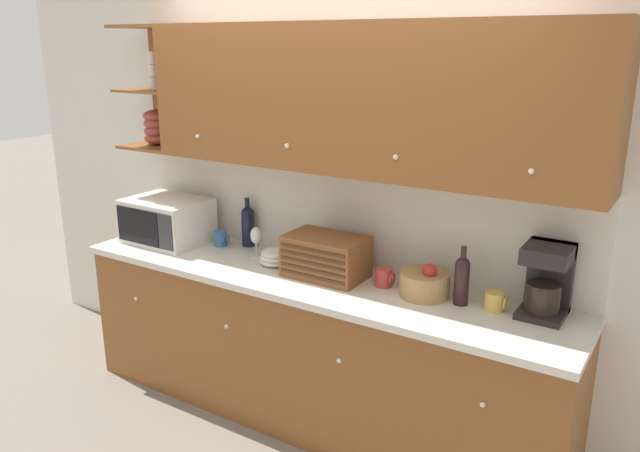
{
  "coord_description": "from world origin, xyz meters",
  "views": [
    {
      "loc": [
        1.81,
        -3.07,
        2.18
      ],
      "look_at": [
        0.0,
        -0.22,
        1.18
      ],
      "focal_mm": 35.0,
      "sensor_mm": 36.0,
      "label": 1
    }
  ],
  "objects_px": {
    "microwave": "(167,220)",
    "mug": "(495,301)",
    "wine_bottle": "(462,278)",
    "mug_blue_second": "(384,277)",
    "wine_glass": "(256,237)",
    "bowl_stack_on_counter": "(276,257)",
    "fruit_basket": "(425,284)",
    "bread_box": "(326,256)",
    "coffee_maker": "(547,279)",
    "second_wine_bottle": "(248,224)",
    "mug_patterned_third": "(221,239)"
  },
  "relations": [
    {
      "from": "wine_bottle",
      "to": "mug_blue_second",
      "type": "bearing_deg",
      "value": 179.0
    },
    {
      "from": "wine_glass",
      "to": "bowl_stack_on_counter",
      "type": "xyz_separation_m",
      "value": [
        0.19,
        -0.05,
        -0.08
      ]
    },
    {
      "from": "mug_blue_second",
      "to": "wine_bottle",
      "type": "relative_size",
      "value": 0.35
    },
    {
      "from": "mug_patterned_third",
      "to": "second_wine_bottle",
      "type": "bearing_deg",
      "value": 34.56
    },
    {
      "from": "microwave",
      "to": "bowl_stack_on_counter",
      "type": "height_order",
      "value": "microwave"
    },
    {
      "from": "bowl_stack_on_counter",
      "to": "second_wine_bottle",
      "type": "bearing_deg",
      "value": 152.26
    },
    {
      "from": "second_wine_bottle",
      "to": "wine_glass",
      "type": "relative_size",
      "value": 1.71
    },
    {
      "from": "coffee_maker",
      "to": "mug_patterned_third",
      "type": "bearing_deg",
      "value": -178.92
    },
    {
      "from": "bowl_stack_on_counter",
      "to": "bread_box",
      "type": "height_order",
      "value": "bread_box"
    },
    {
      "from": "wine_glass",
      "to": "wine_bottle",
      "type": "bearing_deg",
      "value": -1.16
    },
    {
      "from": "wine_glass",
      "to": "bread_box",
      "type": "xyz_separation_m",
      "value": [
        0.54,
        -0.06,
        -0.01
      ]
    },
    {
      "from": "mug_blue_second",
      "to": "bowl_stack_on_counter",
      "type": "bearing_deg",
      "value": -177.23
    },
    {
      "from": "microwave",
      "to": "mug",
      "type": "xyz_separation_m",
      "value": [
        2.17,
        0.06,
        -0.1
      ]
    },
    {
      "from": "mug_patterned_third",
      "to": "wine_bottle",
      "type": "bearing_deg",
      "value": -2.2
    },
    {
      "from": "microwave",
      "to": "fruit_basket",
      "type": "xyz_separation_m",
      "value": [
        1.81,
        0.05,
        -0.07
      ]
    },
    {
      "from": "mug_patterned_third",
      "to": "coffee_maker",
      "type": "relative_size",
      "value": 0.28
    },
    {
      "from": "bowl_stack_on_counter",
      "to": "mug",
      "type": "xyz_separation_m",
      "value": [
        1.31,
        0.04,
        0.0
      ]
    },
    {
      "from": "bread_box",
      "to": "fruit_basket",
      "type": "height_order",
      "value": "bread_box"
    },
    {
      "from": "wine_glass",
      "to": "bowl_stack_on_counter",
      "type": "relative_size",
      "value": 0.95
    },
    {
      "from": "second_wine_bottle",
      "to": "bowl_stack_on_counter",
      "type": "distance_m",
      "value": 0.42
    },
    {
      "from": "microwave",
      "to": "mug",
      "type": "distance_m",
      "value": 2.18
    },
    {
      "from": "second_wine_bottle",
      "to": "microwave",
      "type": "bearing_deg",
      "value": -157.4
    },
    {
      "from": "second_wine_bottle",
      "to": "fruit_basket",
      "type": "relative_size",
      "value": 1.23
    },
    {
      "from": "microwave",
      "to": "second_wine_bottle",
      "type": "relative_size",
      "value": 1.64
    },
    {
      "from": "wine_bottle",
      "to": "coffee_maker",
      "type": "distance_m",
      "value": 0.4
    },
    {
      "from": "mug_patterned_third",
      "to": "second_wine_bottle",
      "type": "height_order",
      "value": "second_wine_bottle"
    },
    {
      "from": "mug_blue_second",
      "to": "coffee_maker",
      "type": "height_order",
      "value": "coffee_maker"
    },
    {
      "from": "fruit_basket",
      "to": "mug",
      "type": "relative_size",
      "value": 2.4
    },
    {
      "from": "coffee_maker",
      "to": "bread_box",
      "type": "bearing_deg",
      "value": -173.25
    },
    {
      "from": "microwave",
      "to": "mug",
      "type": "bearing_deg",
      "value": 1.66
    },
    {
      "from": "bowl_stack_on_counter",
      "to": "fruit_basket",
      "type": "height_order",
      "value": "fruit_basket"
    },
    {
      "from": "mug",
      "to": "coffee_maker",
      "type": "bearing_deg",
      "value": 22.24
    },
    {
      "from": "microwave",
      "to": "bread_box",
      "type": "xyz_separation_m",
      "value": [
        1.22,
        0.01,
        -0.02
      ]
    },
    {
      "from": "microwave",
      "to": "bread_box",
      "type": "distance_m",
      "value": 1.22
    },
    {
      "from": "microwave",
      "to": "mug",
      "type": "height_order",
      "value": "microwave"
    },
    {
      "from": "mug_blue_second",
      "to": "mug",
      "type": "bearing_deg",
      "value": 0.61
    },
    {
      "from": "coffee_maker",
      "to": "wine_glass",
      "type": "bearing_deg",
      "value": -177.51
    },
    {
      "from": "second_wine_bottle",
      "to": "coffee_maker",
      "type": "relative_size",
      "value": 0.9
    },
    {
      "from": "fruit_basket",
      "to": "coffee_maker",
      "type": "xyz_separation_m",
      "value": [
        0.58,
        0.1,
        0.11
      ]
    },
    {
      "from": "bread_box",
      "to": "mug_blue_second",
      "type": "bearing_deg",
      "value": 7.35
    },
    {
      "from": "coffee_maker",
      "to": "fruit_basket",
      "type": "bearing_deg",
      "value": -169.9
    },
    {
      "from": "bread_box",
      "to": "coffee_maker",
      "type": "xyz_separation_m",
      "value": [
        1.16,
        0.14,
        0.06
      ]
    },
    {
      "from": "microwave",
      "to": "wine_glass",
      "type": "xyz_separation_m",
      "value": [
        0.68,
        0.08,
        -0.02
      ]
    },
    {
      "from": "fruit_basket",
      "to": "wine_bottle",
      "type": "distance_m",
      "value": 0.21
    },
    {
      "from": "second_wine_bottle",
      "to": "mug_blue_second",
      "type": "bearing_deg",
      "value": -8.35
    },
    {
      "from": "wine_bottle",
      "to": "mug",
      "type": "height_order",
      "value": "wine_bottle"
    },
    {
      "from": "wine_glass",
      "to": "bowl_stack_on_counter",
      "type": "height_order",
      "value": "wine_glass"
    },
    {
      "from": "microwave",
      "to": "fruit_basket",
      "type": "relative_size",
      "value": 2.02
    },
    {
      "from": "mug_blue_second",
      "to": "mug",
      "type": "xyz_separation_m",
      "value": [
        0.61,
        0.01,
        -0.0
      ]
    },
    {
      "from": "mug_blue_second",
      "to": "fruit_basket",
      "type": "relative_size",
      "value": 0.41
    }
  ]
}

